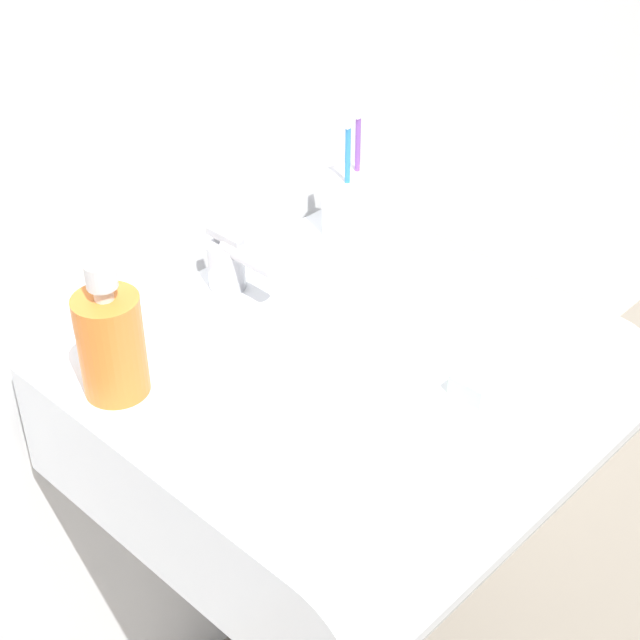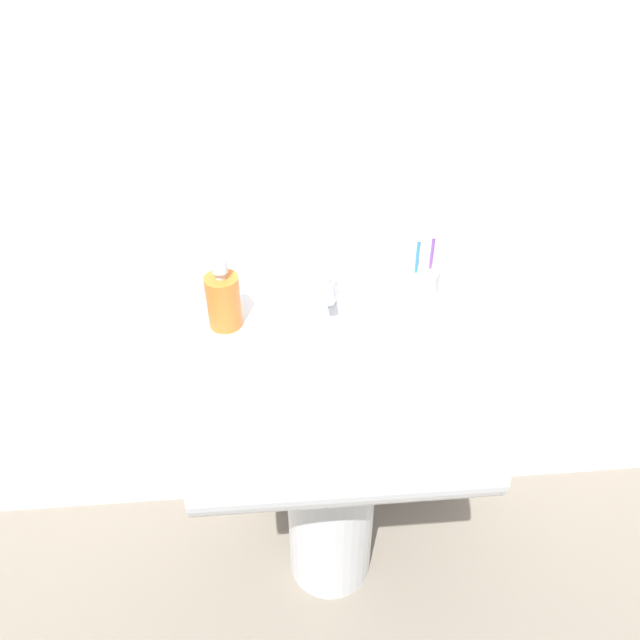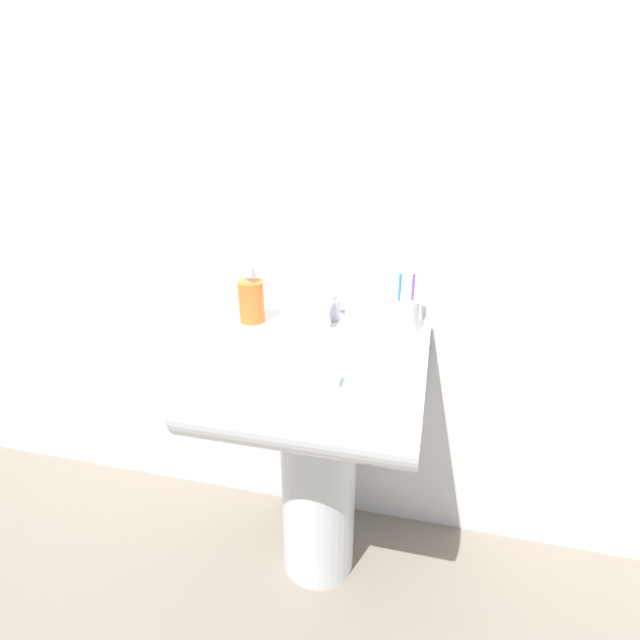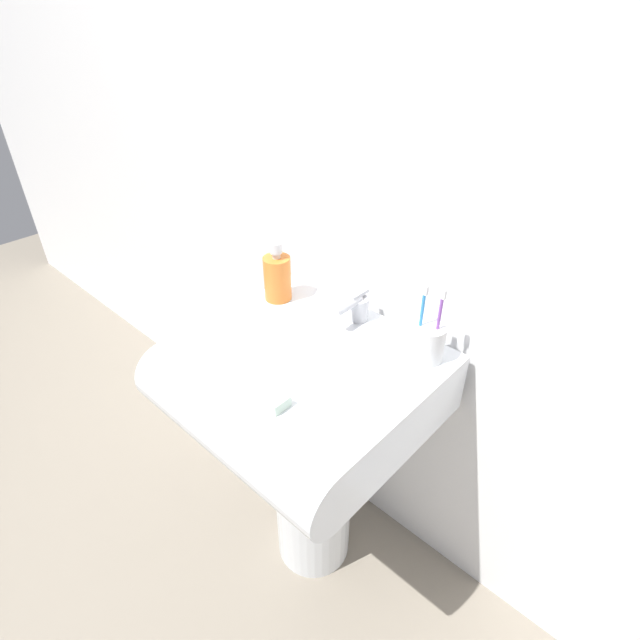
{
  "view_description": "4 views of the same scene",
  "coord_description": "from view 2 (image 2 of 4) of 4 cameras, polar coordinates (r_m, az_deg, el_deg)",
  "views": [
    {
      "loc": [
        -0.66,
        -0.62,
        1.43
      ],
      "look_at": [
        0.0,
        0.01,
        0.79
      ],
      "focal_mm": 55.0,
      "sensor_mm": 36.0,
      "label": 1
    },
    {
      "loc": [
        -0.1,
        -0.94,
        1.58
      ],
      "look_at": [
        -0.03,
        -0.02,
        0.86
      ],
      "focal_mm": 35.0,
      "sensor_mm": 36.0,
      "label": 2
    },
    {
      "loc": [
        0.27,
        -1.11,
        1.34
      ],
      "look_at": [
        -0.0,
        0.02,
        0.83
      ],
      "focal_mm": 28.0,
      "sensor_mm": 36.0,
      "label": 3
    },
    {
      "loc": [
        0.62,
        -0.64,
        1.46
      ],
      "look_at": [
        0.03,
        0.0,
        0.86
      ],
      "focal_mm": 28.0,
      "sensor_mm": 36.0,
      "label": 4
    }
  ],
  "objects": [
    {
      "name": "ground_plane",
      "position": [
        1.84,
        0.91,
        -21.23
      ],
      "size": [
        6.0,
        6.0,
        0.0
      ],
      "primitive_type": "plane",
      "color": "gray",
      "rests_on": "ground"
    },
    {
      "name": "wall_back",
      "position": [
        1.27,
        0.26,
        20.48
      ],
      "size": [
        5.0,
        0.05,
        2.4
      ],
      "primitive_type": "cube",
      "color": "white",
      "rests_on": "ground"
    },
    {
      "name": "sink_pedestal",
      "position": [
        1.58,
        1.02,
        -15.51
      ],
      "size": [
        0.22,
        0.22,
        0.62
      ],
      "primitive_type": "cylinder",
      "color": "white",
      "rests_on": "ground"
    },
    {
      "name": "sink_basin",
      "position": [
        1.26,
        1.46,
        -7.1
      ],
      "size": [
        0.55,
        0.52,
        0.15
      ],
      "color": "white",
      "rests_on": "sink_pedestal"
    },
    {
      "name": "faucet",
      "position": [
        1.35,
        0.74,
        2.83
      ],
      "size": [
        0.05,
        0.11,
        0.08
      ],
      "color": "#B7B7BC",
      "rests_on": "sink_basin"
    },
    {
      "name": "toothbrush_cup",
      "position": [
        1.37,
        9.2,
        3.19
      ],
      "size": [
        0.08,
        0.08,
        0.18
      ],
      "color": "white",
      "rests_on": "sink_basin"
    },
    {
      "name": "soap_bottle",
      "position": [
        1.29,
        -8.83,
        1.84
      ],
      "size": [
        0.07,
        0.07,
        0.16
      ],
      "color": "orange",
      "rests_on": "sink_basin"
    },
    {
      "name": "bar_soap",
      "position": [
        1.12,
        5.17,
        -8.08
      ],
      "size": [
        0.07,
        0.04,
        0.02
      ],
      "primitive_type": "cube",
      "color": "silver",
      "rests_on": "sink_basin"
    }
  ]
}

